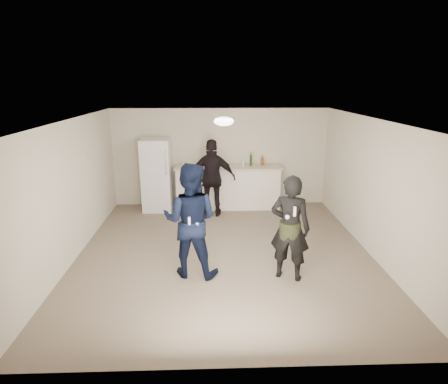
{
  "coord_description": "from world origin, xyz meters",
  "views": [
    {
      "loc": [
        -0.24,
        -6.51,
        3.14
      ],
      "look_at": [
        0.0,
        0.2,
        1.15
      ],
      "focal_mm": 30.0,
      "sensor_mm": 36.0,
      "label": 1
    }
  ],
  "objects_px": {
    "fridge": "(157,175)",
    "shaker": "(184,164)",
    "woman": "(290,228)",
    "counter": "(228,188)",
    "man": "(190,220)",
    "spectator": "(213,178)"
  },
  "relations": [
    {
      "from": "fridge",
      "to": "shaker",
      "type": "bearing_deg",
      "value": -5.32
    },
    {
      "from": "fridge",
      "to": "woman",
      "type": "distance_m",
      "value": 4.42
    },
    {
      "from": "counter",
      "to": "man",
      "type": "xyz_separation_m",
      "value": [
        -0.77,
        -3.44,
        0.43
      ]
    },
    {
      "from": "shaker",
      "to": "man",
      "type": "relative_size",
      "value": 0.09
    },
    {
      "from": "counter",
      "to": "woman",
      "type": "distance_m",
      "value": 3.74
    },
    {
      "from": "counter",
      "to": "fridge",
      "type": "distance_m",
      "value": 1.82
    },
    {
      "from": "fridge",
      "to": "woman",
      "type": "bearing_deg",
      "value": -53.73
    },
    {
      "from": "spectator",
      "to": "shaker",
      "type": "bearing_deg",
      "value": -26.82
    },
    {
      "from": "counter",
      "to": "shaker",
      "type": "height_order",
      "value": "shaker"
    },
    {
      "from": "woman",
      "to": "fridge",
      "type": "bearing_deg",
      "value": -31.18
    },
    {
      "from": "shaker",
      "to": "spectator",
      "type": "relative_size",
      "value": 0.09
    },
    {
      "from": "counter",
      "to": "man",
      "type": "height_order",
      "value": "man"
    },
    {
      "from": "counter",
      "to": "shaker",
      "type": "bearing_deg",
      "value": -172.98
    },
    {
      "from": "man",
      "to": "counter",
      "type": "bearing_deg",
      "value": -90.55
    },
    {
      "from": "shaker",
      "to": "man",
      "type": "distance_m",
      "value": 3.33
    },
    {
      "from": "fridge",
      "to": "man",
      "type": "relative_size",
      "value": 0.94
    },
    {
      "from": "fridge",
      "to": "shaker",
      "type": "height_order",
      "value": "fridge"
    },
    {
      "from": "fridge",
      "to": "shaker",
      "type": "relative_size",
      "value": 10.59
    },
    {
      "from": "shaker",
      "to": "woman",
      "type": "distance_m",
      "value": 4.0
    },
    {
      "from": "man",
      "to": "spectator",
      "type": "bearing_deg",
      "value": -85.45
    },
    {
      "from": "woman",
      "to": "shaker",
      "type": "bearing_deg",
      "value": -38.65
    },
    {
      "from": "fridge",
      "to": "man",
      "type": "bearing_deg",
      "value": -73.35
    }
  ]
}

